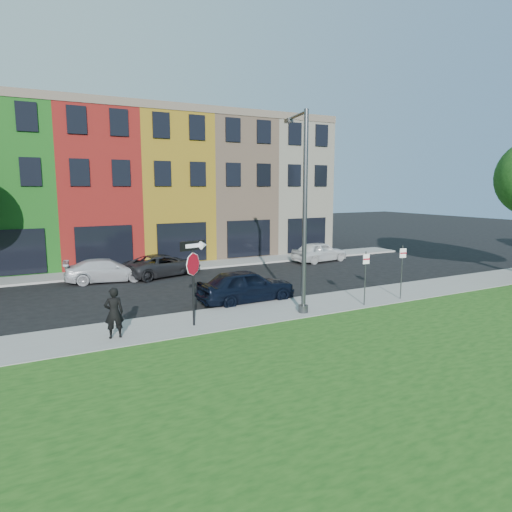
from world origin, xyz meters
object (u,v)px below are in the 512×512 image
sedan_near (246,286)px  stop_sign (193,266)px  street_lamp (303,213)px  man (114,313)px

sedan_near → stop_sign: bearing=125.2°
street_lamp → stop_sign: bearing=-168.9°
stop_sign → street_lamp: 4.92m
stop_sign → man: 3.15m
man → street_lamp: size_ratio=0.22×
stop_sign → street_lamp: bearing=-17.1°
stop_sign → street_lamp: (4.58, -0.21, 1.79)m
sedan_near → street_lamp: bearing=-158.8°
man → street_lamp: (7.43, -0.16, 3.15)m
stop_sign → man: (-2.85, -0.05, -1.36)m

